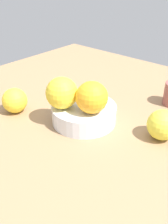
# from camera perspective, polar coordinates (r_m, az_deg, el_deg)

# --- Properties ---
(ground_plane) EXTENTS (1.10, 1.10, 0.02)m
(ground_plane) POSITION_cam_1_polar(r_m,az_deg,el_deg) (0.70, 0.00, -2.68)
(ground_plane) COLOR #997551
(fruit_bowl) EXTENTS (0.17, 0.17, 0.05)m
(fruit_bowl) POSITION_cam_1_polar(r_m,az_deg,el_deg) (0.69, 0.00, -0.42)
(fruit_bowl) COLOR silver
(fruit_bowl) RESTS_ON ground_plane
(orange_in_bowl_0) EXTENTS (0.08, 0.08, 0.08)m
(orange_in_bowl_0) POSITION_cam_1_polar(r_m,az_deg,el_deg) (0.63, 1.74, 3.27)
(orange_in_bowl_0) COLOR #F9A823
(orange_in_bowl_0) RESTS_ON fruit_bowl
(orange_in_bowl_1) EXTENTS (0.08, 0.08, 0.08)m
(orange_in_bowl_1) POSITION_cam_1_polar(r_m,az_deg,el_deg) (0.65, -4.97, 4.24)
(orange_in_bowl_1) COLOR yellow
(orange_in_bowl_1) RESTS_ON fruit_bowl
(orange_loose_0) EXTENTS (0.07, 0.07, 0.07)m
(orange_loose_0) POSITION_cam_1_polar(r_m,az_deg,el_deg) (0.75, -15.15, 2.48)
(orange_loose_0) COLOR yellow
(orange_loose_0) RESTS_ON ground_plane
(orange_loose_1) EXTENTS (0.07, 0.07, 0.07)m
(orange_loose_1) POSITION_cam_1_polar(r_m,az_deg,el_deg) (0.64, 17.05, -2.74)
(orange_loose_1) COLOR yellow
(orange_loose_1) RESTS_ON ground_plane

